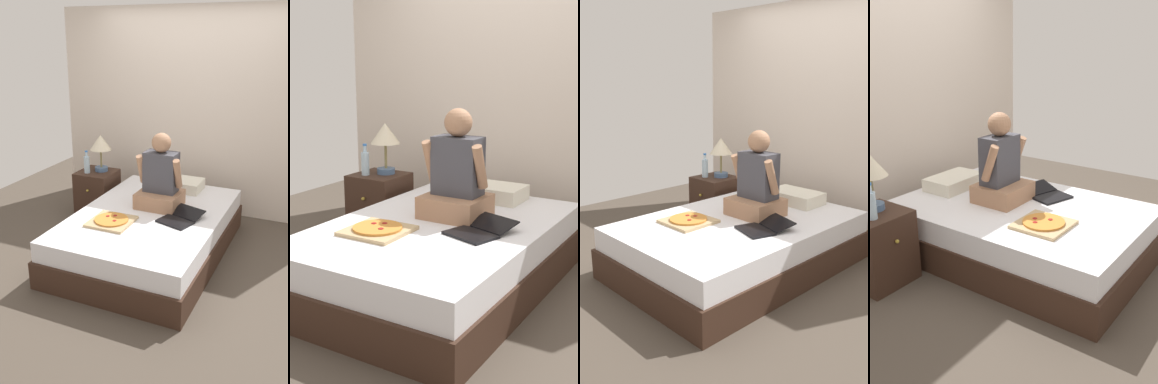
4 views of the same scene
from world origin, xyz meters
The scene contains 10 objects.
ground_plane centered at (0.00, 0.00, 0.00)m, with size 5.66×5.66×0.00m, color #4C4238.
wall_back centered at (0.00, 1.44, 1.25)m, with size 3.66×0.12×2.50m, color beige.
bed centered at (0.00, 0.00, 0.23)m, with size 1.44×2.15×0.46m.
nightstand_left centered at (-1.01, 0.65, 0.29)m, with size 0.44×0.47×0.58m.
lamp_on_left_nightstand centered at (-0.97, 0.70, 0.91)m, with size 0.26×0.26×0.45m.
water_bottle centered at (-1.09, 0.56, 0.69)m, with size 0.07×0.07×0.28m.
pillow centered at (0.03, 0.80, 0.52)m, with size 0.52×0.34×0.12m, color silver.
person_seated centered at (0.01, 0.22, 0.75)m, with size 0.47×0.40×0.78m.
laptop centered at (0.33, -0.07, 0.48)m, with size 0.43×0.49×0.07m.
pizza_box centered at (-0.25, -0.38, 0.48)m, with size 0.40×0.40×0.05m.
Camera 3 is at (2.52, -2.63, 1.68)m, focal length 40.00 mm.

